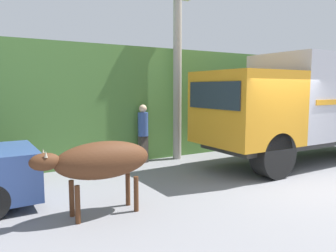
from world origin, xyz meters
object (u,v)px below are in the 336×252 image
at_px(cargo_truck, 311,102).
at_px(brown_cow, 101,161).
at_px(utility_pole, 177,66).
at_px(pedestrian_on_hill, 143,130).

height_order(cargo_truck, brown_cow, cargo_truck).
bearing_deg(utility_pole, brown_cow, -138.63).
height_order(pedestrian_on_hill, utility_pole, utility_pole).
xyz_separation_m(cargo_truck, utility_pole, (-3.49, 2.33, 1.13)).
distance_m(brown_cow, pedestrian_on_hill, 4.16).
distance_m(brown_cow, utility_pole, 5.34).
bearing_deg(brown_cow, cargo_truck, 10.66).
xyz_separation_m(pedestrian_on_hill, utility_pole, (1.21, -0.04, 1.98)).
bearing_deg(cargo_truck, pedestrian_on_hill, 154.52).
bearing_deg(pedestrian_on_hill, utility_pole, 168.84).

